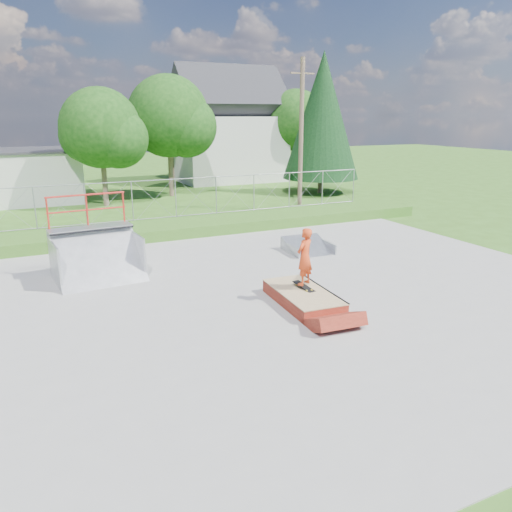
{
  "coord_description": "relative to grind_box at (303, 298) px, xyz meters",
  "views": [
    {
      "loc": [
        -6.45,
        -11.8,
        5.1
      ],
      "look_at": [
        -0.39,
        0.98,
        1.1
      ],
      "focal_mm": 35.0,
      "sensor_mm": 36.0,
      "label": 1
    }
  ],
  "objects": [
    {
      "name": "ground",
      "position": [
        -0.32,
        0.57,
        -0.2
      ],
      "size": [
        120.0,
        120.0,
        0.0
      ],
      "primitive_type": "plane",
      "color": "#355C1A",
      "rests_on": "ground"
    },
    {
      "name": "concrete_pad",
      "position": [
        -0.32,
        0.57,
        -0.18
      ],
      "size": [
        20.0,
        16.0,
        0.04
      ],
      "primitive_type": "cube",
      "color": "gray",
      "rests_on": "ground"
    },
    {
      "name": "grass_berm",
      "position": [
        -0.32,
        10.07,
        0.05
      ],
      "size": [
        24.0,
        3.0,
        0.5
      ],
      "primitive_type": "cube",
      "color": "#355C1A",
      "rests_on": "ground"
    },
    {
      "name": "grind_box",
      "position": [
        0.0,
        0.0,
        0.0
      ],
      "size": [
        1.5,
        2.81,
        0.41
      ],
      "rotation": [
        0.0,
        0.0,
        -0.07
      ],
      "color": "maroon",
      "rests_on": "concrete_pad"
    },
    {
      "name": "quarter_pipe",
      "position": [
        -4.78,
        4.7,
        1.11
      ],
      "size": [
        2.8,
        2.43,
        2.62
      ],
      "primitive_type": null,
      "rotation": [
        0.0,
        0.0,
        0.08
      ],
      "color": "#9B9FA3",
      "rests_on": "concrete_pad"
    },
    {
      "name": "flat_bank_ramp",
      "position": [
        2.99,
        4.67,
        0.04
      ],
      "size": [
        1.7,
        1.8,
        0.49
      ],
      "primitive_type": null,
      "rotation": [
        0.0,
        0.0,
        -0.07
      ],
      "color": "#9B9FA3",
      "rests_on": "concrete_pad"
    },
    {
      "name": "skateboard",
      "position": [
        0.13,
        0.18,
        0.25
      ],
      "size": [
        0.33,
        0.82,
        0.13
      ],
      "primitive_type": "cube",
      "rotation": [
        0.14,
        0.0,
        0.14
      ],
      "color": "black",
      "rests_on": "grind_box"
    },
    {
      "name": "skater",
      "position": [
        0.13,
        0.18,
        1.05
      ],
      "size": [
        0.7,
        0.61,
        1.61
      ],
      "primitive_type": "imported",
      "rotation": [
        0.0,
        0.0,
        3.62
      ],
      "color": "red",
      "rests_on": "grind_box"
    },
    {
      "name": "chain_link_fence",
      "position": [
        -0.32,
        11.07,
        1.2
      ],
      "size": [
        20.0,
        0.06,
        1.8
      ],
      "primitive_type": null,
      "color": "#919399",
      "rests_on": "grass_berm"
    },
    {
      "name": "gable_house",
      "position": [
        8.68,
        26.57,
        3.63
      ],
      "size": [
        8.4,
        6.08,
        8.94
      ],
      "color": "beige",
      "rests_on": "ground"
    },
    {
      "name": "utility_pole",
      "position": [
        7.18,
        12.57,
        3.8
      ],
      "size": [
        0.24,
        0.24,
        8.0
      ],
      "primitive_type": "cylinder",
      "color": "brown",
      "rests_on": "ground"
    },
    {
      "name": "tree_left_near",
      "position": [
        -2.07,
        18.4,
        4.04
      ],
      "size": [
        4.76,
        4.48,
        6.65
      ],
      "color": "brown",
      "rests_on": "ground"
    },
    {
      "name": "tree_center",
      "position": [
        2.47,
        20.38,
        4.64
      ],
      "size": [
        5.44,
        5.12,
        7.6
      ],
      "color": "brown",
      "rests_on": "ground"
    },
    {
      "name": "tree_right_far",
      "position": [
        13.95,
        24.39,
        4.34
      ],
      "size": [
        5.1,
        4.8,
        7.12
      ],
      "color": "brown",
      "rests_on": "ground"
    },
    {
      "name": "tree_back_mid",
      "position": [
        4.9,
        28.43,
        3.43
      ],
      "size": [
        4.08,
        3.84,
        5.7
      ],
      "color": "brown",
      "rests_on": "ground"
    },
    {
      "name": "conifer_tree",
      "position": [
        11.68,
        17.57,
        4.84
      ],
      "size": [
        5.04,
        5.04,
        9.1
      ],
      "color": "brown",
      "rests_on": "ground"
    }
  ]
}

